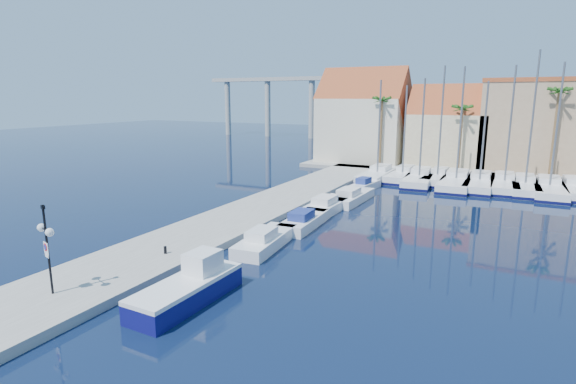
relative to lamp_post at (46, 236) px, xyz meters
name	(u,v)px	position (x,y,z in m)	size (l,w,h in m)	color
ground	(258,305)	(8.90, 4.37, -3.39)	(260.00, 260.00, 0.00)	black
quay_west	(248,214)	(-0.10, 17.87, -3.14)	(6.00, 77.00, 0.50)	gray
shore_north	(511,171)	(18.90, 52.37, -3.14)	(54.00, 16.00, 0.50)	gray
lamp_post	(46,236)	(0.00, 0.00, 0.00)	(1.45, 0.72, 4.39)	black
bollard	(165,250)	(0.93, 6.80, -2.66)	(0.18, 0.18, 0.45)	black
fishing_boat	(189,287)	(5.74, 3.16, -2.65)	(2.26, 6.34, 2.20)	#0F0F5A
motorboat_west_0	(265,240)	(5.01, 11.77, -2.88)	(2.63, 6.54, 1.40)	white
motorboat_west_1	(304,221)	(5.29, 17.25, -2.88)	(2.26, 6.23, 1.40)	white
motorboat_west_2	(327,205)	(4.98, 22.70, -2.88)	(2.31, 6.89, 1.40)	white
motorboat_west_3	(351,197)	(5.69, 26.86, -2.88)	(2.47, 7.12, 1.40)	white
motorboat_west_4	(365,185)	(5.16, 32.92, -2.88)	(2.12, 5.16, 1.40)	white
sailboat_0	(379,174)	(4.64, 39.99, -2.82)	(2.85, 10.49, 11.66)	white
sailboat_1	(404,175)	(7.45, 40.86, -2.81)	(2.88, 9.21, 11.04)	white
sailboat_2	(420,178)	(9.56, 39.82, -2.82)	(3.73, 11.20, 11.78)	white
sailboat_3	(438,177)	(11.42, 41.13, -2.77)	(2.84, 8.92, 13.15)	white
sailboat_4	(457,181)	(13.61, 39.79, -2.82)	(3.39, 11.92, 12.90)	white
sailboat_5	(480,182)	(16.01, 39.95, -2.82)	(2.87, 10.77, 11.38)	white
sailboat_6	(504,183)	(18.40, 40.52, -2.80)	(3.31, 10.71, 12.95)	white
sailboat_7	(525,185)	(20.38, 40.15, -2.78)	(3.13, 10.23, 14.33)	white
sailboat_8	(549,188)	(22.60, 39.92, -2.81)	(3.07, 11.20, 13.09)	white
sailboat_9	(576,188)	(25.03, 40.75, -2.80)	(3.44, 10.75, 13.44)	white
building_0	(364,119)	(-1.10, 51.37, 3.14)	(12.30, 9.00, 13.50)	beige
building_1	(449,131)	(10.90, 51.37, 1.91)	(10.30, 8.00, 11.00)	#C3AC89
building_2	(543,125)	(21.90, 52.37, 2.87)	(14.20, 10.20, 11.50)	#A18363
palm_0	(382,102)	(2.90, 46.37, 5.69)	(2.60, 2.60, 10.15)	brown
palm_1	(462,111)	(12.90, 46.37, 4.75)	(2.60, 2.60, 9.15)	brown
palm_2	(559,95)	(22.90, 46.37, 6.63)	(2.60, 2.60, 11.15)	brown
viaduct	(293,95)	(-30.17, 86.37, 6.86)	(48.00, 2.20, 14.45)	#9E9E99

